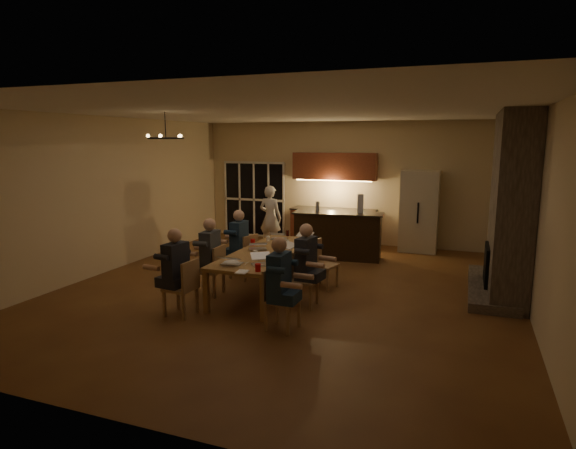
# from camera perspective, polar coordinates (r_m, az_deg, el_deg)

# --- Properties ---
(floor) EXTENTS (9.00, 9.00, 0.00)m
(floor) POSITION_cam_1_polar(r_m,az_deg,el_deg) (8.90, -0.02, -7.80)
(floor) COLOR brown
(floor) RESTS_ON ground
(back_wall) EXTENTS (8.00, 0.04, 3.20)m
(back_wall) POSITION_cam_1_polar(r_m,az_deg,el_deg) (12.86, 7.11, 4.89)
(back_wall) COLOR beige
(back_wall) RESTS_ON ground
(left_wall) EXTENTS (0.04, 9.00, 3.20)m
(left_wall) POSITION_cam_1_polar(r_m,az_deg,el_deg) (10.64, -20.76, 3.29)
(left_wall) COLOR beige
(left_wall) RESTS_ON ground
(right_wall) EXTENTS (0.04, 9.00, 3.20)m
(right_wall) POSITION_cam_1_polar(r_m,az_deg,el_deg) (8.08, 27.73, 0.89)
(right_wall) COLOR beige
(right_wall) RESTS_ON ground
(ceiling) EXTENTS (8.00, 9.00, 0.04)m
(ceiling) POSITION_cam_1_polar(r_m,az_deg,el_deg) (8.50, -0.02, 13.37)
(ceiling) COLOR white
(ceiling) RESTS_ON back_wall
(french_doors) EXTENTS (1.86, 0.08, 2.10)m
(french_doors) POSITION_cam_1_polar(r_m,az_deg,el_deg) (13.75, -4.01, 2.96)
(french_doors) COLOR black
(french_doors) RESTS_ON ground
(fireplace) EXTENTS (0.58, 2.50, 3.20)m
(fireplace) POSITION_cam_1_polar(r_m,az_deg,el_deg) (9.23, 24.88, 2.10)
(fireplace) COLOR #63594E
(fireplace) RESTS_ON ground
(kitchenette) EXTENTS (2.24, 0.68, 2.40)m
(kitchenette) POSITION_cam_1_polar(r_m,az_deg,el_deg) (12.66, 5.41, 3.03)
(kitchenette) COLOR brown
(kitchenette) RESTS_ON ground
(refrigerator) EXTENTS (0.90, 0.68, 2.00)m
(refrigerator) POSITION_cam_1_polar(r_m,az_deg,el_deg) (12.26, 15.31, 1.55)
(refrigerator) COLOR beige
(refrigerator) RESTS_ON ground
(dining_table) EXTENTS (1.10, 2.89, 0.75)m
(dining_table) POSITION_cam_1_polar(r_m,az_deg,el_deg) (8.73, -2.29, -5.59)
(dining_table) COLOR #B68F49
(dining_table) RESTS_ON ground
(bar_island) EXTENTS (2.11, 0.90, 1.08)m
(bar_island) POSITION_cam_1_polar(r_m,az_deg,el_deg) (11.21, 5.93, -1.30)
(bar_island) COLOR black
(bar_island) RESTS_ON ground
(chair_left_near) EXTENTS (0.46, 0.46, 0.89)m
(chair_left_near) POSITION_cam_1_polar(r_m,az_deg,el_deg) (7.76, -12.64, -7.28)
(chair_left_near) COLOR #A48452
(chair_left_near) RESTS_ON ground
(chair_left_mid) EXTENTS (0.45, 0.45, 0.89)m
(chair_left_mid) POSITION_cam_1_polar(r_m,az_deg,el_deg) (8.67, -9.28, -5.36)
(chair_left_mid) COLOR #A48452
(chair_left_mid) RESTS_ON ground
(chair_left_far) EXTENTS (0.53, 0.53, 0.89)m
(chair_left_far) POSITION_cam_1_polar(r_m,az_deg,el_deg) (9.60, -5.38, -3.76)
(chair_left_far) COLOR #A48452
(chair_left_far) RESTS_ON ground
(chair_right_near) EXTENTS (0.48, 0.48, 0.89)m
(chair_right_near) POSITION_cam_1_polar(r_m,az_deg,el_deg) (7.02, -0.66, -8.89)
(chair_right_near) COLOR #A48452
(chair_right_near) RESTS_ON ground
(chair_right_mid) EXTENTS (0.44, 0.44, 0.89)m
(chair_right_mid) POSITION_cam_1_polar(r_m,az_deg,el_deg) (7.98, 1.87, -6.57)
(chair_right_mid) COLOR #A48452
(chair_right_mid) RESTS_ON ground
(chair_right_far) EXTENTS (0.54, 0.54, 0.89)m
(chair_right_far) POSITION_cam_1_polar(r_m,az_deg,el_deg) (8.96, 4.28, -4.75)
(chair_right_far) COLOR #A48452
(chair_right_far) RESTS_ON ground
(person_left_near) EXTENTS (0.67, 0.67, 1.38)m
(person_left_near) POSITION_cam_1_polar(r_m,az_deg,el_deg) (7.72, -13.11, -5.50)
(person_left_near) COLOR #24262E
(person_left_near) RESTS_ON ground
(person_right_near) EXTENTS (0.61, 0.61, 1.38)m
(person_right_near) POSITION_cam_1_polar(r_m,az_deg,el_deg) (6.88, -1.05, -7.15)
(person_right_near) COLOR #1C2F46
(person_right_near) RESTS_ON ground
(person_left_mid) EXTENTS (0.63, 0.63, 1.38)m
(person_left_mid) POSITION_cam_1_polar(r_m,az_deg,el_deg) (8.58, -9.18, -3.81)
(person_left_mid) COLOR #3E4549
(person_left_mid) RESTS_ON ground
(person_right_mid) EXTENTS (0.67, 0.67, 1.38)m
(person_right_mid) POSITION_cam_1_polar(r_m,az_deg,el_deg) (7.95, 2.14, -4.81)
(person_right_mid) COLOR #24262E
(person_right_mid) RESTS_ON ground
(person_left_far) EXTENTS (0.61, 0.61, 1.38)m
(person_left_far) POSITION_cam_1_polar(r_m,az_deg,el_deg) (9.52, -5.79, -2.38)
(person_left_far) COLOR #1C2F46
(person_left_far) RESTS_ON ground
(standing_person) EXTENTS (0.62, 0.44, 1.62)m
(standing_person) POSITION_cam_1_polar(r_m,az_deg,el_deg) (12.01, -2.10, 0.80)
(standing_person) COLOR silver
(standing_person) RESTS_ON ground
(chandelier) EXTENTS (0.63, 0.63, 0.03)m
(chandelier) POSITION_cam_1_polar(r_m,az_deg,el_deg) (8.80, -14.28, 9.89)
(chandelier) COLOR black
(chandelier) RESTS_ON ceiling
(laptop_a) EXTENTS (0.34, 0.31, 0.23)m
(laptop_a) POSITION_cam_1_polar(r_m,az_deg,el_deg) (7.77, -6.70, -3.88)
(laptop_a) COLOR silver
(laptop_a) RESTS_ON dining_table
(laptop_b) EXTENTS (0.42, 0.41, 0.23)m
(laptop_b) POSITION_cam_1_polar(r_m,az_deg,el_deg) (7.70, -3.10, -3.96)
(laptop_b) COLOR silver
(laptop_b) RESTS_ON dining_table
(laptop_c) EXTENTS (0.41, 0.40, 0.23)m
(laptop_c) POSITION_cam_1_polar(r_m,az_deg,el_deg) (8.79, -3.61, -2.23)
(laptop_c) COLOR silver
(laptop_c) RESTS_ON dining_table
(laptop_d) EXTENTS (0.42, 0.41, 0.23)m
(laptop_d) POSITION_cam_1_polar(r_m,az_deg,el_deg) (8.49, -0.49, -2.64)
(laptop_d) COLOR silver
(laptop_d) RESTS_ON dining_table
(laptop_e) EXTENTS (0.36, 0.33, 0.23)m
(laptop_e) POSITION_cam_1_polar(r_m,az_deg,el_deg) (9.69, -1.13, -1.06)
(laptop_e) COLOR silver
(laptop_e) RESTS_ON dining_table
(laptop_f) EXTENTS (0.35, 0.31, 0.23)m
(laptop_f) POSITION_cam_1_polar(r_m,az_deg,el_deg) (9.46, 1.78, -1.34)
(laptop_f) COLOR silver
(laptop_f) RESTS_ON dining_table
(mug_front) EXTENTS (0.08, 0.08, 0.10)m
(mug_front) POSITION_cam_1_polar(r_m,az_deg,el_deg) (8.28, -3.89, -3.43)
(mug_front) COLOR white
(mug_front) RESTS_ON dining_table
(mug_mid) EXTENTS (0.07, 0.07, 0.10)m
(mug_mid) POSITION_cam_1_polar(r_m,az_deg,el_deg) (9.15, -0.08, -2.13)
(mug_mid) COLOR white
(mug_mid) RESTS_ON dining_table
(mug_back) EXTENTS (0.07, 0.07, 0.10)m
(mug_back) POSITION_cam_1_polar(r_m,az_deg,el_deg) (9.50, -2.38, -1.69)
(mug_back) COLOR white
(mug_back) RESTS_ON dining_table
(redcup_near) EXTENTS (0.09, 0.09, 0.12)m
(redcup_near) POSITION_cam_1_polar(r_m,az_deg,el_deg) (7.33, -3.59, -5.11)
(redcup_near) COLOR red
(redcup_near) RESTS_ON dining_table
(redcup_mid) EXTENTS (0.09, 0.09, 0.12)m
(redcup_mid) POSITION_cam_1_polar(r_m,az_deg,el_deg) (9.14, -4.20, -2.10)
(redcup_mid) COLOR red
(redcup_mid) RESTS_ON dining_table
(redcup_far) EXTENTS (0.10, 0.10, 0.12)m
(redcup_far) POSITION_cam_1_polar(r_m,az_deg,el_deg) (9.86, 1.84, -1.20)
(redcup_far) COLOR red
(redcup_far) RESTS_ON dining_table
(can_silver) EXTENTS (0.07, 0.07, 0.12)m
(can_silver) POSITION_cam_1_polar(r_m,az_deg,el_deg) (8.01, -3.43, -3.80)
(can_silver) COLOR #B2B2B7
(can_silver) RESTS_ON dining_table
(can_cola) EXTENTS (0.06, 0.06, 0.12)m
(can_cola) POSITION_cam_1_polar(r_m,az_deg,el_deg) (10.00, -0.06, -1.03)
(can_cola) COLOR #3F0F0C
(can_cola) RESTS_ON dining_table
(plate_near) EXTENTS (0.23, 0.23, 0.02)m
(plate_near) POSITION_cam_1_polar(r_m,az_deg,el_deg) (8.01, -1.93, -4.17)
(plate_near) COLOR white
(plate_near) RESTS_ON dining_table
(plate_left) EXTENTS (0.24, 0.24, 0.02)m
(plate_left) POSITION_cam_1_polar(r_m,az_deg,el_deg) (7.89, -6.76, -4.45)
(plate_left) COLOR white
(plate_left) RESTS_ON dining_table
(plate_far) EXTENTS (0.27, 0.27, 0.02)m
(plate_far) POSITION_cam_1_polar(r_m,az_deg,el_deg) (9.22, 1.75, -2.29)
(plate_far) COLOR white
(plate_far) RESTS_ON dining_table
(notepad) EXTENTS (0.19, 0.25, 0.01)m
(notepad) POSITION_cam_1_polar(r_m,az_deg,el_deg) (7.31, -5.47, -5.61)
(notepad) COLOR white
(notepad) RESTS_ON dining_table
(bar_bottle) EXTENTS (0.08, 0.08, 0.24)m
(bar_bottle) POSITION_cam_1_polar(r_m,az_deg,el_deg) (11.14, 3.52, 2.11)
(bar_bottle) COLOR #99999E
(bar_bottle) RESTS_ON bar_island
(bar_blender) EXTENTS (0.17, 0.17, 0.43)m
(bar_blender) POSITION_cam_1_polar(r_m,az_deg,el_deg) (11.09, 8.56, 2.49)
(bar_blender) COLOR silver
(bar_blender) RESTS_ON bar_island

